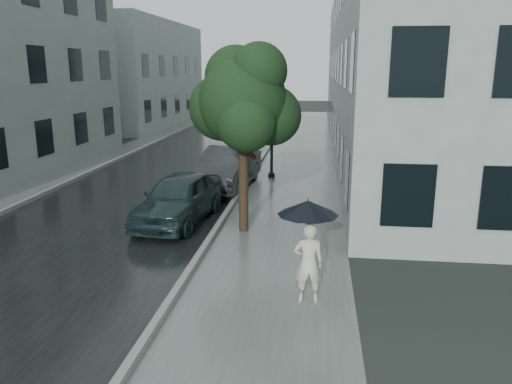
# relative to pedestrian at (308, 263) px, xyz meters

# --- Properties ---
(ground) EXTENTS (120.00, 120.00, 0.00)m
(ground) POSITION_rel_pedestrian_xyz_m (-1.07, 1.00, -0.82)
(ground) COLOR black
(ground) RESTS_ON ground
(sidewalk) EXTENTS (3.50, 60.00, 0.01)m
(sidewalk) POSITION_rel_pedestrian_xyz_m (-0.82, 13.00, -0.81)
(sidewalk) COLOR slate
(sidewalk) RESTS_ON ground
(kerb_near) EXTENTS (0.15, 60.00, 0.15)m
(kerb_near) POSITION_rel_pedestrian_xyz_m (-2.65, 13.00, -0.74)
(kerb_near) COLOR slate
(kerb_near) RESTS_ON ground
(asphalt_road) EXTENTS (6.85, 60.00, 0.00)m
(asphalt_road) POSITION_rel_pedestrian_xyz_m (-6.15, 13.00, -0.81)
(asphalt_road) COLOR black
(asphalt_road) RESTS_ON ground
(kerb_far) EXTENTS (0.15, 60.00, 0.15)m
(kerb_far) POSITION_rel_pedestrian_xyz_m (-9.65, 13.00, -0.74)
(kerb_far) COLOR slate
(kerb_far) RESTS_ON ground
(sidewalk_far) EXTENTS (1.70, 60.00, 0.01)m
(sidewalk_far) POSITION_rel_pedestrian_xyz_m (-10.57, 13.00, -0.81)
(sidewalk_far) COLOR #4C5451
(sidewalk_far) RESTS_ON ground
(building_near) EXTENTS (7.02, 36.00, 9.00)m
(building_near) POSITION_rel_pedestrian_xyz_m (4.40, 20.50, 3.68)
(building_near) COLOR #919E9A
(building_near) RESTS_ON ground
(building_far_b) EXTENTS (7.02, 18.00, 8.00)m
(building_far_b) POSITION_rel_pedestrian_xyz_m (-14.84, 31.00, 3.18)
(building_far_b) COLOR #919E9A
(building_far_b) RESTS_ON ground
(pedestrian) EXTENTS (0.63, 0.45, 1.62)m
(pedestrian) POSITION_rel_pedestrian_xyz_m (0.00, 0.00, 0.00)
(pedestrian) COLOR beige
(pedestrian) RESTS_ON sidewalk
(umbrella) EXTENTS (1.47, 1.47, 1.18)m
(umbrella) POSITION_rel_pedestrian_xyz_m (-0.03, 0.01, 1.11)
(umbrella) COLOR black
(umbrella) RESTS_ON ground
(street_tree) EXTENTS (3.10, 2.82, 5.14)m
(street_tree) POSITION_rel_pedestrian_xyz_m (-1.89, 4.30, 2.80)
(street_tree) COLOR #332619
(street_tree) RESTS_ON ground
(lamp_post) EXTENTS (0.84, 0.39, 5.03)m
(lamp_post) POSITION_rel_pedestrian_xyz_m (-1.92, 11.29, 2.07)
(lamp_post) COLOR black
(lamp_post) RESTS_ON ground
(car_near) EXTENTS (2.16, 4.40, 1.44)m
(car_near) POSITION_rel_pedestrian_xyz_m (-3.93, 4.84, -0.09)
(car_near) COLOR #1A2D2D
(car_near) RESTS_ON ground
(car_far) EXTENTS (2.08, 4.83, 1.55)m
(car_far) POSITION_rel_pedestrian_xyz_m (-3.27, 9.31, -0.04)
(car_far) COLOR #222427
(car_far) RESTS_ON ground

